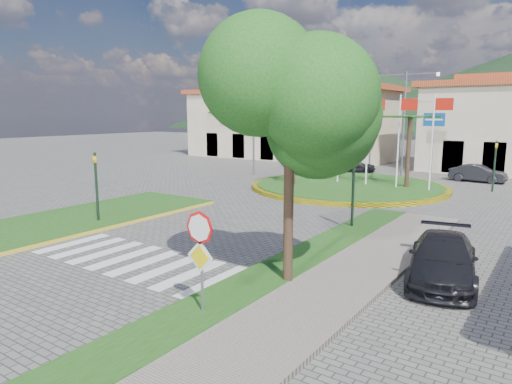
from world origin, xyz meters
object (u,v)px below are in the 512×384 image
Objects in this scene: car_dark_b at (478,173)px; stop_sign at (200,247)px; deciduous_tree at (290,102)px; car_dark_a at (354,165)px; white_van at (309,161)px; roundabout_island at (348,186)px; car_side_right at (443,259)px.

stop_sign is at bearing -179.76° from car_dark_b.
stop_sign is at bearing -101.18° from deciduous_tree.
stop_sign is 0.75× the size of car_dark_a.
car_dark_b is at bearing -104.08° from white_van.
car_dark_a is at bearing 110.37° from roundabout_island.
car_side_right is at bearing -154.29° from white_van.
roundabout_island is 11.79m from white_van.
car_side_right is (2.57, -22.06, 0.04)m from car_dark_b.
car_dark_b is (14.18, -0.92, 0.00)m from white_van.
roundabout_island reaches higher than white_van.
car_dark_b is at bearing 86.76° from stop_sign.
white_van is at bearing 130.82° from roundabout_island.
roundabout_island is 3.37× the size of car_dark_b.
deciduous_tree is at bearing 174.49° from car_dark_a.
stop_sign is (4.90, -20.04, 1.62)m from roundabout_island.
roundabout_island is at bearing 144.47° from car_dark_b.
deciduous_tree is 1.80× the size of car_dark_b.
car_dark_b reaches higher than white_van.
white_van is 28.44m from car_side_right.
car_side_right is at bearing -57.24° from roundabout_island.
deciduous_tree is 25.43m from car_dark_b.
car_side_right is at bearing 39.56° from deciduous_tree.
deciduous_tree is (0.60, 3.04, 3.38)m from stop_sign.
white_van reaches higher than car_dark_a.
car_dark_a is (-2.97, 8.00, 0.43)m from roundabout_island.
car_dark_a is 9.45m from car_dark_b.
roundabout_island reaches higher than car_dark_a.
car_dark_a is at bearing -111.36° from white_van.
deciduous_tree is 1.50× the size of car_side_right.
roundabout_island is 2.85× the size of white_van.
white_van is at bearing 113.51° from stop_sign.
car_side_right is (9.05, -14.06, 0.49)m from roundabout_island.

